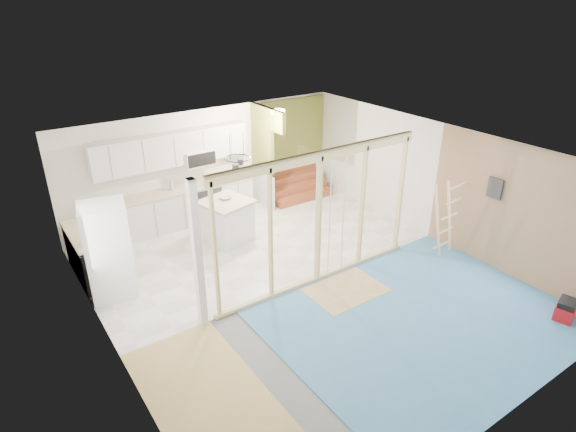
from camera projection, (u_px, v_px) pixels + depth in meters
room at (306, 223)px, 8.56m from camera, size 7.01×8.01×2.61m
floor_overlays at (306, 281)px, 9.20m from camera, size 7.00×8.00×0.03m
stud_frame at (295, 212)px, 8.31m from camera, size 4.66×0.14×2.60m
base_cabinets at (156, 220)px, 10.60m from camera, size 4.45×2.24×0.93m
upper_cabinets at (175, 150)px, 10.75m from camera, size 3.60×0.41×0.85m
green_partition at (285, 165)px, 12.49m from camera, size 2.25×1.51×2.60m
pot_rack at (237, 161)px, 9.52m from camera, size 0.52×0.52×0.72m
sheathing_panel at (522, 215)px, 8.86m from camera, size 0.02×4.00×2.60m
electrical_panel at (495, 188)px, 9.13m from camera, size 0.04×0.30×0.40m
ceiling_light at (278, 112)px, 10.99m from camera, size 0.32×0.32×0.08m
fridge at (109, 251)px, 8.49m from camera, size 0.92×0.89×1.78m
island at (227, 221)px, 10.52m from camera, size 1.18×1.18×0.96m
bowl at (226, 198)px, 10.41m from camera, size 0.25×0.25×0.06m
soap_bottle_a at (171, 184)px, 10.92m from camera, size 0.11×0.11×0.27m
soap_bottle_b at (207, 180)px, 11.24m from camera, size 0.11×0.11×0.20m
toolbox at (566, 310)px, 8.10m from camera, size 0.46×0.39×0.37m
ladder at (445, 218)px, 9.78m from camera, size 0.89×0.10×1.66m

